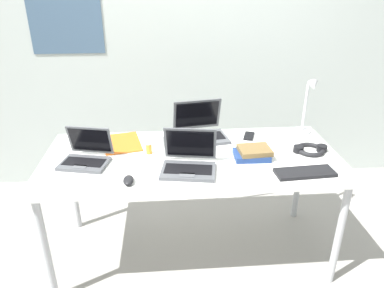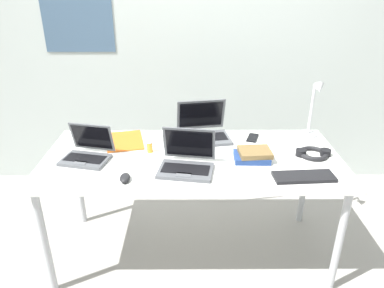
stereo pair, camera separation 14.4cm
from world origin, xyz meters
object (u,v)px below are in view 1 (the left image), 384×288
Objects in this scene: laptop_by_keyboard at (201,131)px; headphones at (310,150)px; desk_lamp at (307,107)px; external_keyboard at (305,173)px; computer_mouse at (128,180)px; paper_folder_back_left at (122,143)px; coffee_mug at (161,141)px; cell_phone at (249,136)px; pill_bottle at (149,147)px; book_stack at (253,153)px; laptop_center at (189,162)px; laptop_back_left at (86,156)px.

laptop_by_keyboard is 1.75× the size of headphones.
desk_lamp is 1.21× the size of external_keyboard.
external_keyboard is 3.44× the size of computer_mouse.
coffee_mug reaches higher than paper_folder_back_left.
external_keyboard is at bearing -116.39° from headphones.
computer_mouse reaches higher than cell_phone.
external_keyboard is 4.18× the size of pill_bottle.
paper_folder_back_left is (-1.24, -0.06, -0.19)m from desk_lamp.
book_stack reaches higher than external_keyboard.
computer_mouse is 0.36m from pill_bottle.
external_keyboard is 0.56m from cell_phone.
cell_phone reaches higher than paper_folder_back_left.
book_stack is (0.39, 0.11, -0.01)m from laptop_center.
desk_lamp is at bearing 36.84° from book_stack.
computer_mouse is (-1.16, -0.57, -0.18)m from desk_lamp.
computer_mouse is (-0.44, -0.56, -0.03)m from laptop_by_keyboard.
paper_folder_back_left is (-0.08, 0.50, -0.01)m from computer_mouse.
cell_phone is at bearing 15.78° from laptop_back_left.
external_keyboard is 0.90m from coffee_mug.
cell_phone is at bearing 81.24° from book_stack.
laptop_center is (-0.83, -0.44, -0.15)m from desk_lamp.
laptop_back_left is 0.31m from paper_folder_back_left.
coffee_mug is (0.17, 0.43, 0.03)m from computer_mouse.
laptop_by_keyboard reaches higher than paper_folder_back_left.
desk_lamp is 2.94× the size of cell_phone.
laptop_by_keyboard reaches higher than coffee_mug.
computer_mouse is at bearing -154.01° from desk_lamp.
desk_lamp reaches higher than cell_phone.
laptop_by_keyboard reaches higher than laptop_center.
laptop_by_keyboard is at bearing 32.46° from pill_bottle.
book_stack is 0.71× the size of paper_folder_back_left.
cell_phone is 0.64× the size of headphones.
laptop_by_keyboard is 1.20× the size of laptop_back_left.
paper_folder_back_left is at bearing 54.13° from laptop_back_left.
laptop_center is at bearing -152.10° from desk_lamp.
external_keyboard is at bearing -0.59° from computer_mouse.
pill_bottle is 0.11m from coffee_mug.
desk_lamp is 3.54× the size of coffee_mug.
external_keyboard is 1.16m from paper_folder_back_left.
laptop_back_left is (-1.43, -0.31, -0.16)m from desk_lamp.
external_keyboard is 1.54× the size of headphones.
headphones reaches higher than paper_folder_back_left.
laptop_back_left reaches higher than coffee_mug.
headphones reaches higher than external_keyboard.
laptop_back_left reaches higher than pill_bottle.
laptop_center is 2.48× the size of cell_phone.
desk_lamp is 1.29× the size of paper_folder_back_left.
coffee_mug is at bearing -172.32° from desk_lamp.
coffee_mug is at bearing -150.46° from cell_phone.
laptop_by_keyboard is at bearing 75.79° from laptop_center.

